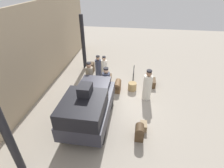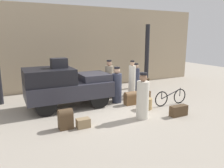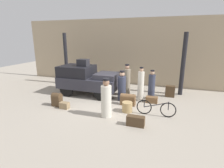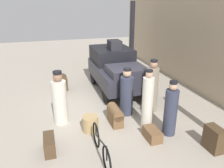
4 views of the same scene
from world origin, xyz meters
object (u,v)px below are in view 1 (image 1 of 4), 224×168
porter_carrying_trunk (106,83)px  porter_with_bicycle (98,69)px  suitcase_black_upright (108,78)px  trunk_on_truck_roof (85,90)px  truck (88,106)px  porter_lifting_near_truck (147,86)px  trunk_umber_medium (139,132)px  wicker_basket (132,86)px  trunk_wicker_pale (153,83)px  conductor_in_dark_uniform (104,72)px  trunk_barrel_dark (118,86)px  suitcase_tan_flat (92,68)px  bicycle (133,74)px  trunk_large_brown (143,126)px  porter_standing_middle (90,79)px

porter_carrying_trunk → porter_with_bicycle: bearing=26.8°
porter_carrying_trunk → suitcase_black_upright: 1.67m
porter_with_bicycle → trunk_on_truck_roof: 4.05m
truck → porter_lifting_near_truck: bearing=-49.1°
trunk_umber_medium → suitcase_black_upright: (4.34, 1.96, -0.19)m
wicker_basket → trunk_wicker_pale: wicker_basket is taller
conductor_in_dark_uniform → trunk_barrel_dark: size_ratio=2.47×
truck → suitcase_tan_flat: truck is taller
suitcase_tan_flat → trunk_umber_medium: bearing=-148.3°
trunk_umber_medium → bicycle: bearing=5.3°
truck → trunk_wicker_pale: truck is taller
trunk_large_brown → trunk_on_truck_roof: size_ratio=0.69×
bicycle → trunk_umber_medium: size_ratio=2.52×
wicker_basket → porter_carrying_trunk: porter_carrying_trunk is taller
truck → wicker_basket: 3.40m
bicycle → porter_carrying_trunk: porter_carrying_trunk is taller
trunk_large_brown → trunk_barrel_dark: size_ratio=0.59×
porter_lifting_near_truck → suitcase_tan_flat: (2.50, 3.54, -0.43)m
wicker_basket → porter_standing_middle: 2.39m
conductor_in_dark_uniform → trunk_umber_medium: bearing=-150.9°
truck → trunk_on_truck_roof: 0.94m
porter_carrying_trunk → trunk_wicker_pale: porter_carrying_trunk is taller
bicycle → porter_with_bicycle: porter_with_bicycle is taller
bicycle → porter_carrying_trunk: 2.37m
suitcase_tan_flat → porter_carrying_trunk: bearing=-149.6°
porter_lifting_near_truck → porter_standing_middle: size_ratio=0.92×
porter_lifting_near_truck → trunk_on_truck_roof: bearing=133.4°
bicycle → suitcase_black_upright: bearing=102.6°
trunk_large_brown → trunk_barrel_dark: trunk_barrel_dark is taller
trunk_on_truck_roof → porter_with_bicycle: bearing=5.6°
porter_standing_middle → suitcase_tan_flat: (2.38, 0.54, -0.51)m
conductor_in_dark_uniform → trunk_wicker_pale: 2.89m
truck → trunk_umber_medium: bearing=-104.7°
porter_standing_middle → trunk_umber_medium: porter_standing_middle is taller
bicycle → trunk_on_truck_roof: 4.89m
conductor_in_dark_uniform → porter_standing_middle: bearing=146.0°
wicker_basket → trunk_wicker_pale: bearing=-61.9°
bicycle → trunk_barrel_dark: (-1.42, 0.81, -0.04)m
porter_standing_middle → trunk_large_brown: (-2.30, -2.85, -0.68)m
conductor_in_dark_uniform → trunk_barrel_dark: (-0.47, -0.83, -0.54)m
conductor_in_dark_uniform → trunk_on_truck_roof: trunk_on_truck_roof is taller
porter_with_bicycle → trunk_on_truck_roof: trunk_on_truck_roof is taller
porter_lifting_near_truck → trunk_barrel_dark: porter_lifting_near_truck is taller
suitcase_tan_flat → bicycle: bearing=-100.6°
porter_lifting_near_truck → suitcase_black_upright: 2.87m
trunk_umber_medium → suitcase_black_upright: bearing=24.3°
porter_carrying_trunk → suitcase_tan_flat: bearing=30.4°
conductor_in_dark_uniform → trunk_umber_medium: conductor_in_dark_uniform is taller
wicker_basket → trunk_barrel_dark: bearing=101.5°
trunk_barrel_dark → wicker_basket: bearing=-78.5°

